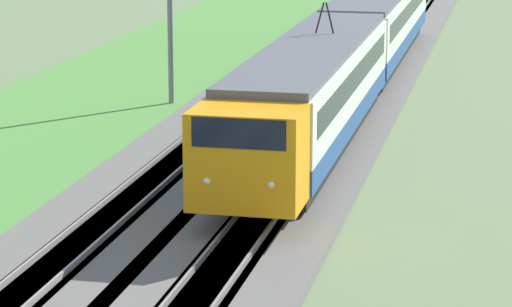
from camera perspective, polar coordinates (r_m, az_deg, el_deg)
The scene contains 6 objects.
ballast_main at distance 65.41m, azimuth 2.97°, elevation 5.29°, with size 240.00×4.40×0.30m.
ballast_adjacent at distance 64.90m, azimuth 6.41°, elevation 5.15°, with size 240.00×4.40×0.30m.
track_main at distance 65.41m, azimuth 2.97°, elevation 5.30°, with size 240.00×1.57×0.45m.
track_adjacent at distance 64.89m, azimuth 6.41°, elevation 5.16°, with size 240.00×1.57×0.45m.
grass_verge at distance 66.47m, azimuth -1.50°, elevation 5.36°, with size 240.00×11.63×0.12m.
passenger_train at distance 48.87m, azimuth 4.45°, elevation 4.92°, with size 38.76×3.01×4.88m.
Camera 1 is at (-13.85, -10.56, 9.67)m, focal length 85.00 mm.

